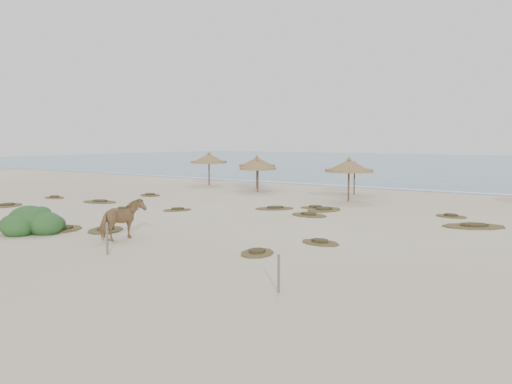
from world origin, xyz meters
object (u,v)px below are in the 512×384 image
bush (30,222)px  palapa_1 (257,162)px  horse (122,220)px  palapa_0 (209,159)px

bush → palapa_1: bearing=101.2°
palapa_1 → bush: 23.31m
palapa_1 → horse: size_ratio=1.83×
palapa_0 → bush: size_ratio=1.18×
horse → palapa_0: bearing=-57.7°
palapa_0 → palapa_1: bearing=-6.5°
palapa_1 → horse: 23.46m
palapa_0 → bush: (10.08, -23.45, -1.82)m
palapa_1 → horse: (9.04, -21.61, -1.32)m
palapa_1 → bush: (4.50, -22.81, -1.68)m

